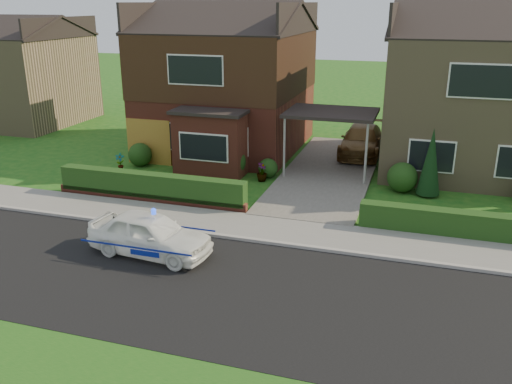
% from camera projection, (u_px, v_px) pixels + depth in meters
% --- Properties ---
extents(ground, '(120.00, 120.00, 0.00)m').
position_uv_depth(ground, '(254.00, 294.00, 14.09)').
color(ground, '#165316').
rests_on(ground, ground).
extents(road, '(60.00, 6.00, 0.02)m').
position_uv_depth(road, '(254.00, 294.00, 14.09)').
color(road, black).
rests_on(road, ground).
extents(kerb, '(60.00, 0.16, 0.12)m').
position_uv_depth(kerb, '(284.00, 244.00, 16.81)').
color(kerb, '#9E9993').
rests_on(kerb, ground).
extents(sidewalk, '(60.00, 2.00, 0.10)m').
position_uv_depth(sidewalk, '(292.00, 232.00, 17.76)').
color(sidewalk, slate).
rests_on(sidewalk, ground).
extents(driveway, '(3.80, 12.00, 0.12)m').
position_uv_depth(driveway, '(329.00, 172.00, 23.97)').
color(driveway, '#666059').
rests_on(driveway, ground).
extents(house_left, '(7.50, 9.53, 7.25)m').
position_uv_depth(house_left, '(227.00, 73.00, 26.96)').
color(house_left, brown).
rests_on(house_left, ground).
extents(house_right, '(7.50, 8.06, 7.25)m').
position_uv_depth(house_right, '(475.00, 86.00, 23.83)').
color(house_right, '#8F7A57').
rests_on(house_right, ground).
extents(carport_link, '(3.80, 3.00, 2.77)m').
position_uv_depth(carport_link, '(331.00, 114.00, 23.06)').
color(carport_link, black).
rests_on(carport_link, ground).
extents(garage_door, '(2.20, 0.10, 2.10)m').
position_uv_depth(garage_door, '(149.00, 142.00, 25.02)').
color(garage_door, '#955C20').
rests_on(garage_door, ground).
extents(dwarf_wall, '(7.70, 0.25, 0.36)m').
position_uv_depth(dwarf_wall, '(150.00, 198.00, 20.43)').
color(dwarf_wall, brown).
rests_on(dwarf_wall, ground).
extents(hedge_left, '(7.50, 0.55, 0.90)m').
position_uv_depth(hedge_left, '(152.00, 201.00, 20.63)').
color(hedge_left, '#103312').
rests_on(hedge_left, ground).
extents(hedge_right, '(7.50, 0.55, 0.80)m').
position_uv_depth(hedge_right, '(478.00, 240.00, 17.27)').
color(hedge_right, '#103312').
rests_on(hedge_right, ground).
extents(shrub_left_far, '(1.08, 1.08, 1.08)m').
position_uv_depth(shrub_left_far, '(140.00, 155.00, 24.85)').
color(shrub_left_far, '#103312').
rests_on(shrub_left_far, ground).
extents(shrub_left_mid, '(1.32, 1.32, 1.32)m').
position_uv_depth(shrub_left_mid, '(231.00, 161.00, 23.36)').
color(shrub_left_mid, '#103312').
rests_on(shrub_left_mid, ground).
extents(shrub_left_near, '(0.84, 0.84, 0.84)m').
position_uv_depth(shrub_left_near, '(268.00, 168.00, 23.26)').
color(shrub_left_near, '#103312').
rests_on(shrub_left_near, ground).
extents(shrub_right_near, '(1.20, 1.20, 1.20)m').
position_uv_depth(shrub_right_near, '(402.00, 177.00, 21.45)').
color(shrub_right_near, '#103312').
rests_on(shrub_right_near, ground).
extents(conifer_a, '(0.90, 0.90, 2.60)m').
position_uv_depth(conifer_a, '(431.00, 164.00, 20.75)').
color(conifer_a, black).
rests_on(conifer_a, ground).
extents(neighbour_left, '(6.50, 7.00, 5.20)m').
position_uv_depth(neighbour_left, '(23.00, 80.00, 33.25)').
color(neighbour_left, '#8F7A57').
rests_on(neighbour_left, ground).
extents(police_car, '(3.49, 3.92, 1.46)m').
position_uv_depth(police_car, '(150.00, 234.00, 16.07)').
color(police_car, white).
rests_on(police_car, ground).
extents(driveway_car, '(1.97, 4.69, 1.35)m').
position_uv_depth(driveway_car, '(362.00, 140.00, 26.36)').
color(driveway_car, brown).
rests_on(driveway_car, driveway).
extents(potted_plant_a, '(0.47, 0.38, 0.78)m').
position_uv_depth(potted_plant_a, '(120.00, 162.00, 24.20)').
color(potted_plant_a, gray).
rests_on(potted_plant_a, ground).
extents(potted_plant_b, '(0.54, 0.52, 0.78)m').
position_uv_depth(potted_plant_b, '(207.00, 167.00, 23.46)').
color(potted_plant_b, gray).
rests_on(potted_plant_b, ground).
extents(potted_plant_c, '(0.50, 0.50, 0.78)m').
position_uv_depth(potted_plant_c, '(262.00, 172.00, 22.76)').
color(potted_plant_c, gray).
rests_on(potted_plant_c, ground).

